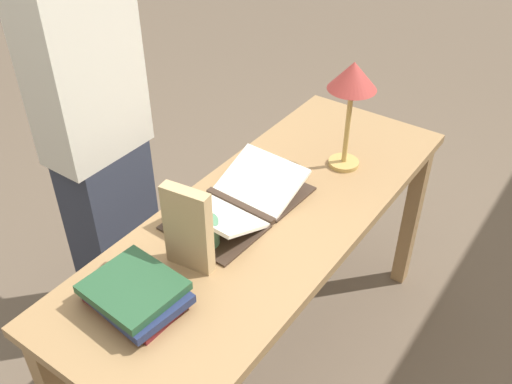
{
  "coord_description": "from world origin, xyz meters",
  "views": [
    {
      "loc": [
        1.21,
        0.8,
        1.94
      ],
      "look_at": [
        0.02,
        -0.04,
        0.86
      ],
      "focal_mm": 40.0,
      "sensor_mm": 36.0,
      "label": 1
    }
  ],
  "objects_px": {
    "book_standing_upright": "(188,229)",
    "coffee_mug": "(205,233)",
    "reading_lamp": "(352,84)",
    "person_reader": "(98,143)",
    "open_book": "(240,202)",
    "book_stack_tall": "(134,294)"
  },
  "relations": [
    {
      "from": "book_standing_upright",
      "to": "reading_lamp",
      "type": "distance_m",
      "value": 0.75
    },
    {
      "from": "person_reader",
      "to": "open_book",
      "type": "bearing_deg",
      "value": -81.62
    },
    {
      "from": "book_standing_upright",
      "to": "coffee_mug",
      "type": "relative_size",
      "value": 2.34
    },
    {
      "from": "book_stack_tall",
      "to": "person_reader",
      "type": "distance_m",
      "value": 0.72
    },
    {
      "from": "reading_lamp",
      "to": "person_reader",
      "type": "relative_size",
      "value": 0.23
    },
    {
      "from": "coffee_mug",
      "to": "person_reader",
      "type": "distance_m",
      "value": 0.6
    },
    {
      "from": "book_standing_upright",
      "to": "coffee_mug",
      "type": "bearing_deg",
      "value": -175.28
    },
    {
      "from": "book_stack_tall",
      "to": "reading_lamp",
      "type": "height_order",
      "value": "reading_lamp"
    },
    {
      "from": "book_stack_tall",
      "to": "person_reader",
      "type": "relative_size",
      "value": 0.17
    },
    {
      "from": "person_reader",
      "to": "book_standing_upright",
      "type": "bearing_deg",
      "value": -109.03
    },
    {
      "from": "book_standing_upright",
      "to": "person_reader",
      "type": "relative_size",
      "value": 0.15
    },
    {
      "from": "book_standing_upright",
      "to": "coffee_mug",
      "type": "xyz_separation_m",
      "value": [
        -0.09,
        -0.02,
        -0.09
      ]
    },
    {
      "from": "book_standing_upright",
      "to": "person_reader",
      "type": "xyz_separation_m",
      "value": [
        -0.21,
        -0.61,
        -0.04
      ]
    },
    {
      "from": "open_book",
      "to": "reading_lamp",
      "type": "relative_size",
      "value": 1.25
    },
    {
      "from": "book_stack_tall",
      "to": "reading_lamp",
      "type": "distance_m",
      "value": 0.97
    },
    {
      "from": "open_book",
      "to": "coffee_mug",
      "type": "height_order",
      "value": "open_book"
    },
    {
      "from": "open_book",
      "to": "person_reader",
      "type": "distance_m",
      "value": 0.58
    },
    {
      "from": "reading_lamp",
      "to": "book_standing_upright",
      "type": "bearing_deg",
      "value": -9.17
    },
    {
      "from": "book_stack_tall",
      "to": "coffee_mug",
      "type": "height_order",
      "value": "coffee_mug"
    },
    {
      "from": "coffee_mug",
      "to": "open_book",
      "type": "bearing_deg",
      "value": -174.45
    },
    {
      "from": "reading_lamp",
      "to": "person_reader",
      "type": "height_order",
      "value": "person_reader"
    },
    {
      "from": "open_book",
      "to": "reading_lamp",
      "type": "distance_m",
      "value": 0.54
    }
  ]
}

